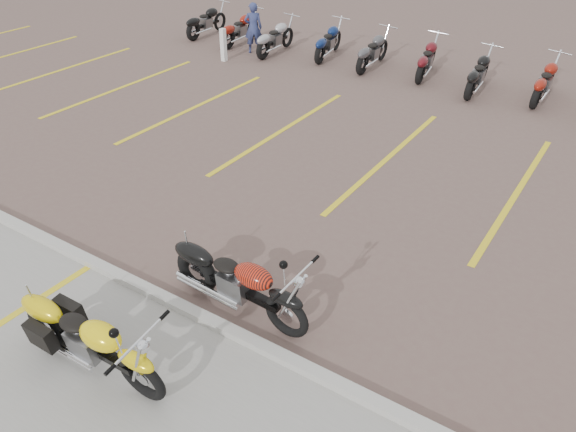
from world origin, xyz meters
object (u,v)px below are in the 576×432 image
at_px(flame_cruiser, 237,283).
at_px(person_a, 253,28).
at_px(bollard, 223,45).
at_px(yellow_cruiser, 91,339).

relative_size(flame_cruiser, person_a, 1.46).
bearing_deg(flame_cruiser, bollard, 132.62).
height_order(flame_cruiser, bollard, bollard).
distance_m(yellow_cruiser, bollard, 12.70).
xyz_separation_m(person_a, bollard, (-0.25, -1.25, -0.30)).
bearing_deg(yellow_cruiser, person_a, 116.85).
distance_m(person_a, bollard, 1.31).
height_order(yellow_cruiser, person_a, person_a).
bearing_deg(yellow_cruiser, flame_cruiser, 64.46).
relative_size(yellow_cruiser, bollard, 2.33).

